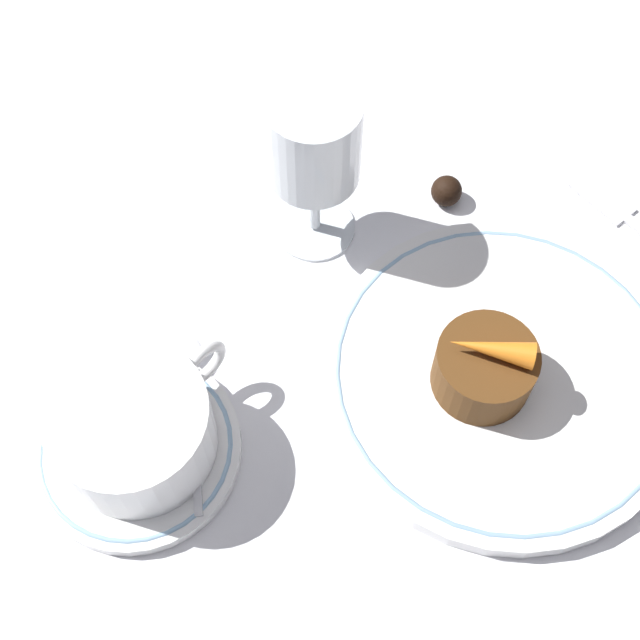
% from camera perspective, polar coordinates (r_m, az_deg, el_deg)
% --- Properties ---
extents(ground_plane, '(3.00, 3.00, 0.00)m').
position_cam_1_polar(ground_plane, '(0.58, 7.44, -4.39)').
color(ground_plane, white).
extents(dinner_plate, '(0.23, 0.23, 0.01)m').
position_cam_1_polar(dinner_plate, '(0.59, 11.58, -3.49)').
color(dinner_plate, white).
rests_on(dinner_plate, ground_plane).
extents(saucer, '(0.13, 0.13, 0.01)m').
position_cam_1_polar(saucer, '(0.57, -11.64, -8.09)').
color(saucer, white).
rests_on(saucer, ground_plane).
extents(coffee_cup, '(0.12, 0.10, 0.05)m').
position_cam_1_polar(coffee_cup, '(0.54, -11.87, -6.72)').
color(coffee_cup, white).
rests_on(coffee_cup, saucer).
extents(spoon, '(0.08, 0.10, 0.00)m').
position_cam_1_polar(spoon, '(0.57, -8.14, -5.20)').
color(spoon, silver).
rests_on(spoon, saucer).
extents(wine_glass, '(0.06, 0.06, 0.13)m').
position_cam_1_polar(wine_glass, '(0.57, -0.38, 10.90)').
color(wine_glass, silver).
rests_on(wine_glass, ground_plane).
extents(dessert_cake, '(0.06, 0.06, 0.04)m').
position_cam_1_polar(dessert_cake, '(0.56, 10.47, -3.05)').
color(dessert_cake, '#563314').
rests_on(dessert_cake, dinner_plate).
extents(carrot_garnish, '(0.04, 0.05, 0.02)m').
position_cam_1_polar(carrot_garnish, '(0.54, 10.93, -1.83)').
color(carrot_garnish, orange).
rests_on(carrot_garnish, dessert_cake).
extents(chocolate_truffle, '(0.02, 0.02, 0.02)m').
position_cam_1_polar(chocolate_truffle, '(0.65, 8.10, 8.18)').
color(chocolate_truffle, black).
rests_on(chocolate_truffle, ground_plane).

